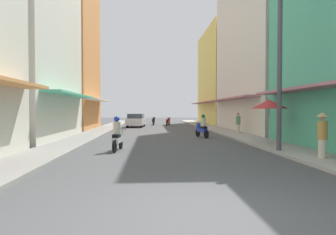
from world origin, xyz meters
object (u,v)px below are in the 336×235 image
(motorbike_black, at_px, (154,121))
(parked_car, at_px, (136,120))
(motorbike_red, at_px, (168,121))
(vendor_umbrella, at_px, (269,104))
(pedestrian_far, at_px, (238,124))
(utility_pole, at_px, (280,58))
(motorbike_blue, at_px, (202,127))
(motorbike_white, at_px, (118,135))
(pedestrian_foreground, at_px, (323,134))

(motorbike_black, height_order, parked_car, parked_car)
(motorbike_red, relative_size, vendor_umbrella, 0.74)
(pedestrian_far, distance_m, utility_pole, 10.13)
(motorbike_black, xyz_separation_m, motorbike_red, (1.70, -1.61, 0.00))
(motorbike_black, bearing_deg, parked_car, -117.13)
(motorbike_red, distance_m, pedestrian_far, 13.68)
(motorbike_black, distance_m, motorbike_red, 2.34)
(motorbike_blue, distance_m, utility_pole, 8.31)
(motorbike_blue, height_order, motorbike_white, same)
(motorbike_white, bearing_deg, motorbike_blue, 51.23)
(pedestrian_far, distance_m, vendor_umbrella, 7.21)
(parked_car, xyz_separation_m, vendor_umbrella, (7.59, -17.78, 1.41))
(motorbike_red, relative_size, pedestrian_far, 1.06)
(motorbike_red, distance_m, pedestrian_foreground, 24.76)
(pedestrian_foreground, bearing_deg, motorbike_white, 157.91)
(vendor_umbrella, bearing_deg, pedestrian_far, 85.59)
(pedestrian_foreground, bearing_deg, pedestrian_far, 88.23)
(motorbike_black, bearing_deg, pedestrian_foreground, -77.38)
(motorbike_white, xyz_separation_m, utility_pole, (6.96, -1.18, 3.37))
(parked_car, relative_size, vendor_umbrella, 1.78)
(parked_car, bearing_deg, utility_pole, -70.84)
(motorbike_black, relative_size, pedestrian_foreground, 1.02)
(motorbike_red, height_order, pedestrian_far, pedestrian_far)
(motorbike_white, bearing_deg, pedestrian_far, 46.05)
(parked_car, bearing_deg, motorbike_white, -89.76)
(motorbike_white, height_order, parked_car, motorbike_white)
(motorbike_red, height_order, vendor_umbrella, vendor_umbrella)
(utility_pole, bearing_deg, motorbike_white, 170.41)
(pedestrian_far, relative_size, utility_pole, 0.21)
(parked_car, bearing_deg, motorbike_blue, -68.80)
(pedestrian_far, bearing_deg, pedestrian_foreground, -91.77)
(motorbike_white, distance_m, vendor_umbrella, 7.76)
(motorbike_white, bearing_deg, motorbike_red, 80.47)
(parked_car, distance_m, vendor_umbrella, 19.39)
(motorbike_white, distance_m, utility_pole, 7.82)
(utility_pole, bearing_deg, motorbike_blue, 105.43)
(motorbike_blue, distance_m, motorbike_white, 7.88)
(pedestrian_far, height_order, vendor_umbrella, vendor_umbrella)
(motorbike_black, height_order, motorbike_red, same)
(vendor_umbrella, relative_size, utility_pole, 0.30)
(motorbike_red, bearing_deg, motorbike_blue, -84.86)
(vendor_umbrella, bearing_deg, pedestrian_foreground, -87.54)
(utility_pole, bearing_deg, pedestrian_foreground, -69.04)
(motorbike_blue, height_order, motorbike_black, motorbike_blue)
(pedestrian_far, bearing_deg, motorbike_red, 109.15)
(pedestrian_foreground, xyz_separation_m, vendor_umbrella, (-0.19, 4.42, 1.15))
(motorbike_black, height_order, vendor_umbrella, vendor_umbrella)
(motorbike_blue, distance_m, vendor_umbrella, 5.68)
(motorbike_white, height_order, pedestrian_far, pedestrian_far)
(motorbike_blue, bearing_deg, parked_car, 111.20)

